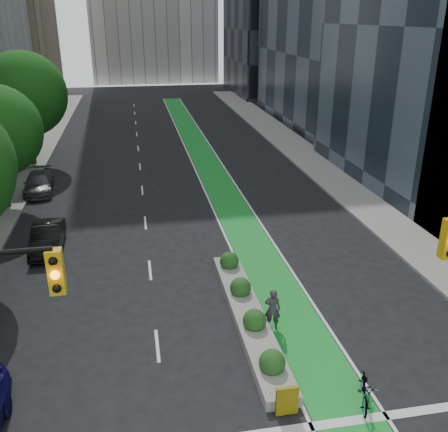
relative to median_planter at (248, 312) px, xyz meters
name	(u,v)px	position (x,y,z in m)	size (l,w,h in m)	color
sidewalk_left	(5,193)	(-13.00, 17.96, -0.30)	(3.60, 90.00, 0.15)	gray
sidewalk_right	(330,174)	(10.60, 17.96, -0.30)	(3.60, 90.00, 0.15)	gray
bike_lane_paint	(207,163)	(1.80, 22.96, -0.37)	(2.20, 70.00, 0.01)	green
tree_far	(24,94)	(-12.20, 24.96, 5.32)	(6.60, 6.60, 9.00)	black
median_planter	(248,312)	(0.00, 0.00, 0.00)	(1.20, 10.26, 1.10)	gray
bicycle	(365,390)	(2.58, -5.15, 0.11)	(0.64, 1.83, 0.96)	gray
cyclist	(273,309)	(0.80, -0.69, 0.48)	(0.62, 0.41, 1.71)	#343039
parked_car_left_mid	(48,238)	(-8.79, 8.21, 0.32)	(1.46, 4.18, 1.38)	black
parked_car_left_far	(39,183)	(-10.70, 17.90, 0.28)	(1.84, 4.52, 1.31)	#525557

